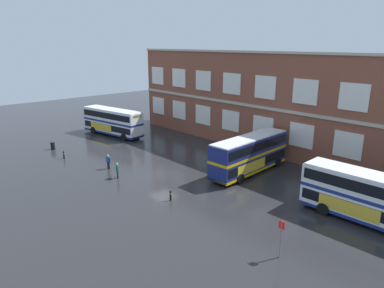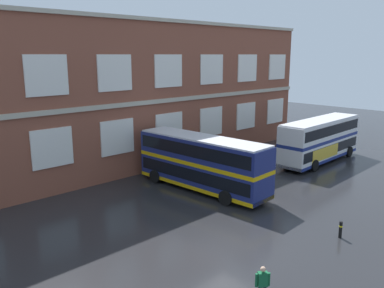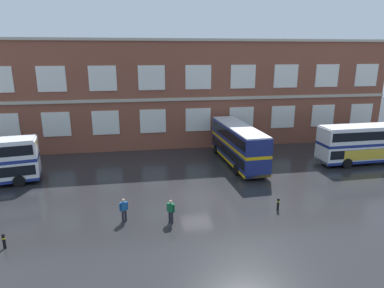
{
  "view_description": "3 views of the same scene",
  "coord_description": "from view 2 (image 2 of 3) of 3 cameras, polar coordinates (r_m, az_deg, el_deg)",
  "views": [
    {
      "loc": [
        28.62,
        -22.03,
        13.88
      ],
      "look_at": [
        0.54,
        3.71,
        2.9
      ],
      "focal_mm": 32.95,
      "sensor_mm": 36.0,
      "label": 1
    },
    {
      "loc": [
        -14.62,
        -12.6,
        9.97
      ],
      "look_at": [
        3.08,
        5.77,
        4.24
      ],
      "focal_mm": 37.26,
      "sensor_mm": 36.0,
      "label": 2
    },
    {
      "loc": [
        -4.54,
        -24.99,
        11.44
      ],
      "look_at": [
        0.26,
        3.89,
        3.34
      ],
      "focal_mm": 31.16,
      "sensor_mm": 36.0,
      "label": 3
    }
  ],
  "objects": [
    {
      "name": "double_decker_middle",
      "position": [
        29.69,
        1.45,
        -2.62
      ],
      "size": [
        3.28,
        11.12,
        4.07
      ],
      "color": "navy",
      "rests_on": "ground"
    },
    {
      "name": "double_decker_far",
      "position": [
        39.46,
        17.85,
        0.61
      ],
      "size": [
        11.07,
        3.1,
        4.07
      ],
      "color": "silver",
      "rests_on": "ground"
    },
    {
      "name": "ground_plane",
      "position": [
        22.94,
        1.02,
        -13.1
      ],
      "size": [
        120.0,
        120.0,
        0.0
      ],
      "primitive_type": "plane",
      "color": "#232326"
    },
    {
      "name": "brick_terminal_building",
      "position": [
        35.33,
        -14.44,
        6.35
      ],
      "size": [
        48.98,
        8.19,
        12.95
      ],
      "color": "brown",
      "rests_on": "ground"
    },
    {
      "name": "safety_bollard_west",
      "position": [
        24.07,
        20.49,
        -11.38
      ],
      "size": [
        0.19,
        0.19,
        0.95
      ],
      "color": "black",
      "rests_on": "ground"
    },
    {
      "name": "waiting_passenger",
      "position": [
        17.27,
        10.05,
        -19.12
      ],
      "size": [
        0.58,
        0.46,
        1.7
      ],
      "color": "black",
      "rests_on": "ground"
    }
  ]
}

